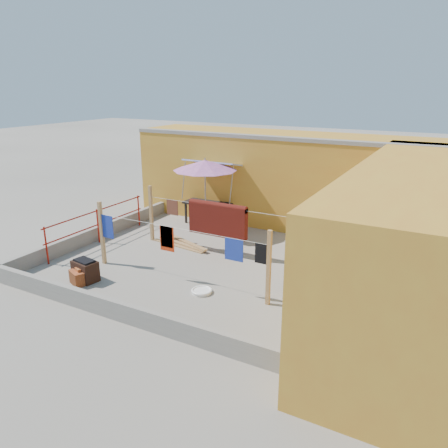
{
  "coord_description": "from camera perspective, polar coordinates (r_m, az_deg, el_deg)",
  "views": [
    {
      "loc": [
        5.94,
        -9.79,
        4.86
      ],
      "look_at": [
        0.42,
        0.3,
        1.14
      ],
      "focal_mm": 35.0,
      "sensor_mm": 36.0,
      "label": 1
    }
  ],
  "objects": [
    {
      "name": "ground",
      "position": [
        12.44,
        -2.39,
        -5.08
      ],
      "size": [
        80.0,
        80.0,
        0.0
      ],
      "primitive_type": "plane",
      "color": "#9E998E",
      "rests_on": "ground"
    },
    {
      "name": "wall_back",
      "position": [
        15.81,
        7.94,
        5.89
      ],
      "size": [
        11.0,
        3.27,
        3.21
      ],
      "color": "#C08D2A",
      "rests_on": "ground"
    },
    {
      "name": "wall_right",
      "position": [
        10.34,
        23.04,
        -1.92
      ],
      "size": [
        2.4,
        9.0,
        3.2
      ],
      "primitive_type": "cube",
      "color": "#C08D2A",
      "rests_on": "ground"
    },
    {
      "name": "parapet_front",
      "position": [
        9.77,
        -13.48,
        -10.97
      ],
      "size": [
        8.3,
        0.16,
        0.44
      ],
      "primitive_type": "cube",
      "color": "gray",
      "rests_on": "ground"
    },
    {
      "name": "parapet_left",
      "position": [
        14.76,
        -16.12,
        -1.13
      ],
      "size": [
        0.16,
        7.3,
        0.44
      ],
      "primitive_type": "cube",
      "color": "gray",
      "rests_on": "ground"
    },
    {
      "name": "red_railing",
      "position": [
        14.32,
        -16.19,
        0.39
      ],
      "size": [
        0.05,
        4.2,
        1.1
      ],
      "color": "#9B1A0F",
      "rests_on": "ground"
    },
    {
      "name": "clothesline_rig",
      "position": [
        12.55,
        -1.33,
        0.14
      ],
      "size": [
        5.09,
        2.35,
        1.8
      ],
      "color": "tan",
      "rests_on": "ground"
    },
    {
      "name": "patio_umbrella",
      "position": [
        14.41,
        -2.49,
        7.62
      ],
      "size": [
        2.79,
        2.79,
        2.54
      ],
      "color": "gray",
      "rests_on": "ground"
    },
    {
      "name": "outdoor_table",
      "position": [
        15.68,
        -2.07,
        2.61
      ],
      "size": [
        1.7,
        0.86,
        0.8
      ],
      "color": "black",
      "rests_on": "ground"
    },
    {
      "name": "brick_stack",
      "position": [
        11.71,
        -18.4,
        -6.59
      ],
      "size": [
        0.59,
        0.52,
        0.42
      ],
      "color": "#B15628",
      "rests_on": "ground"
    },
    {
      "name": "lumber_pile",
      "position": [
        13.74,
        -5.52,
        -2.58
      ],
      "size": [
        2.1,
        0.85,
        0.13
      ],
      "color": "tan",
      "rests_on": "ground"
    },
    {
      "name": "brazier",
      "position": [
        11.8,
        -17.66,
        -5.8
      ],
      "size": [
        0.7,
        0.53,
        0.58
      ],
      "color": "black",
      "rests_on": "ground"
    },
    {
      "name": "white_basin",
      "position": [
        10.74,
        -2.93,
        -8.73
      ],
      "size": [
        0.51,
        0.51,
        0.09
      ],
      "color": "white",
      "rests_on": "ground"
    },
    {
      "name": "water_jug_a",
      "position": [
        12.26,
        10.82,
        -5.06
      ],
      "size": [
        0.2,
        0.2,
        0.31
      ],
      "color": "white",
      "rests_on": "ground"
    },
    {
      "name": "water_jug_b",
      "position": [
        12.34,
        16.06,
        -5.21
      ],
      "size": [
        0.23,
        0.23,
        0.36
      ],
      "color": "white",
      "rests_on": "ground"
    },
    {
      "name": "green_hose",
      "position": [
        13.48,
        13.71,
        -3.57
      ],
      "size": [
        0.53,
        0.53,
        0.08
      ],
      "color": "#196817",
      "rests_on": "ground"
    },
    {
      "name": "plant_back_a",
      "position": [
        13.27,
        11.09,
        -2.2
      ],
      "size": [
        0.87,
        0.85,
        0.74
      ],
      "primitive_type": "imported",
      "rotation": [
        0.0,
        0.0,
        0.6
      ],
      "color": "#24611B",
      "rests_on": "ground"
    },
    {
      "name": "plant_back_b",
      "position": [
        13.65,
        17.57,
        -2.3
      ],
      "size": [
        0.45,
        0.45,
        0.67
      ],
      "primitive_type": "imported",
      "rotation": [
        0.0,
        0.0,
        1.79
      ],
      "color": "#24611B",
      "rests_on": "ground"
    },
    {
      "name": "plant_right_a",
      "position": [
        12.33,
        16.29,
        -3.79
      ],
      "size": [
        0.51,
        0.38,
        0.9
      ],
      "primitive_type": "imported",
      "rotation": [
        0.0,
        0.0,
        3.01
      ],
      "color": "#24611B",
      "rests_on": "ground"
    },
    {
      "name": "plant_right_b",
      "position": [
        10.94,
        9.13,
        -6.76
      ],
      "size": [
        0.44,
        0.47,
        0.66
      ],
      "primitive_type": "imported",
      "rotation": [
        0.0,
        0.0,
        4.14
      ],
      "color": "#24611B",
      "rests_on": "ground"
    },
    {
      "name": "plant_right_c",
      "position": [
        9.63,
        11.98,
        -10.65
      ],
      "size": [
        0.72,
        0.74,
        0.63
      ],
      "primitive_type": "imported",
      "rotation": [
        0.0,
        0.0,
        5.31
      ],
      "color": "#24611B",
      "rests_on": "ground"
    }
  ]
}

